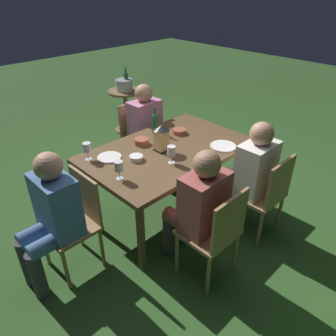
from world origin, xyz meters
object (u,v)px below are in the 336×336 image
bowl_salad (141,141)px  person_in_pink (149,127)px  chair_side_right_b (215,232)px  ice_bucket (124,84)px  person_in_cream (249,171)px  wine_glass_a (171,151)px  side_table (126,104)px  dining_table (168,153)px  chair_head_far (76,218)px  plate_a (109,157)px  person_in_rust (198,205)px  plate_b (223,146)px  bowl_bread (179,131)px  person_in_blue (51,215)px  chair_side_left_a (139,134)px  wine_glass_b (119,167)px  green_bottle_on_table (155,123)px  wine_glass_c (87,148)px  chair_side_right_a (265,193)px  lantern_centerpiece (161,137)px  bowl_olives (136,158)px

bowl_salad → person_in_pink: bearing=-137.2°
chair_side_right_b → ice_bucket: 3.20m
person_in_cream → wine_glass_a: 0.77m
side_table → ice_bucket: 0.32m
dining_table → chair_head_far: chair_head_far is taller
plate_a → chair_side_right_b: bearing=97.7°
person_in_rust → plate_b: (-0.79, -0.35, 0.12)m
bowl_bread → person_in_blue: bearing=6.0°
plate_a → chair_side_left_a: bearing=-143.5°
person_in_blue → bowl_salad: 1.18m
wine_glass_a → plate_a: 0.60m
ice_bucket → bowl_bread: bearing=70.1°
chair_side_left_a → wine_glass_b: wine_glass_b is taller
plate_a → side_table: (-1.51, -1.73, -0.31)m
plate_a → plate_b: 1.12m
green_bottle_on_table → wine_glass_c: size_ratio=1.72×
plate_b → bowl_bread: size_ratio=1.77×
chair_side_left_a → ice_bucket: ice_bucket is taller
chair_head_far → green_bottle_on_table: 1.34m
chair_side_right_a → ice_bucket: bearing=-102.2°
chair_side_right_b → plate_a: bearing=-82.3°
chair_side_left_a → person_in_rust: person_in_rust is taller
plate_a → chair_head_far: bearing=24.6°
person_in_cream → side_table: (-0.62, -2.69, -0.19)m
chair_side_right_b → wine_glass_c: bearing=-76.3°
chair_side_left_a → wine_glass_a: wine_glass_a is taller
person_in_cream → chair_side_right_b: bearing=14.8°
chair_side_right_a → bowl_salad: bearing=-67.3°
lantern_centerpiece → side_table: lantern_centerpiece is taller
plate_b → person_in_blue: bearing=-12.0°
wine_glass_b → wine_glass_c: same height
person_in_rust → green_bottle_on_table: person_in_rust is taller
person_in_rust → dining_table: bearing=-117.3°
dining_table → chair_side_left_a: chair_side_left_a is taller
plate_a → side_table: size_ratio=0.33×
plate_a → person_in_rust: bearing=99.2°
person_in_pink → person_in_blue: bearing=23.6°
chair_side_right_b → person_in_rust: (-0.00, -0.20, 0.15)m
plate_a → person_in_blue: bearing=18.6°
chair_side_left_a → lantern_centerpiece: (0.44, 0.89, 0.41)m
wine_glass_b → bowl_bread: size_ratio=1.16×
chair_side_left_a → chair_side_right_b: bearing=67.9°
person_in_blue → person_in_cream: same height
dining_table → side_table: (-0.99, -1.98, -0.25)m
wine_glass_c → chair_side_right_b: bearing=103.7°
dining_table → green_bottle_on_table: green_bottle_on_table is taller
chair_side_right_b → plate_a: size_ratio=3.86×
wine_glass_c → dining_table: bearing=151.9°
chair_side_right_a → wine_glass_b: wine_glass_b is taller
plate_a → bowl_olives: 0.26m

